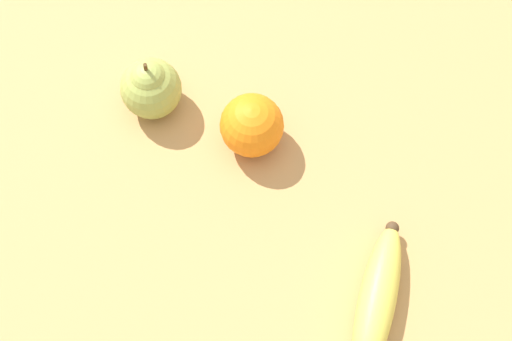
# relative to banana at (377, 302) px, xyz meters

# --- Properties ---
(ground_plane) EXTENTS (3.00, 3.00, 0.00)m
(ground_plane) POSITION_rel_banana_xyz_m (0.10, 0.18, -0.02)
(ground_plane) COLOR tan
(banana) EXTENTS (0.19, 0.14, 0.04)m
(banana) POSITION_rel_banana_xyz_m (0.00, 0.00, 0.00)
(banana) COLOR #DBCC4C
(banana) RESTS_ON ground_plane
(orange) EXTENTS (0.08, 0.08, 0.08)m
(orange) POSITION_rel_banana_xyz_m (0.05, 0.26, 0.02)
(orange) COLOR orange
(orange) RESTS_ON ground_plane
(pear) EXTENTS (0.08, 0.08, 0.10)m
(pear) POSITION_rel_banana_xyz_m (-0.01, 0.40, 0.02)
(pear) COLOR #99A84C
(pear) RESTS_ON ground_plane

